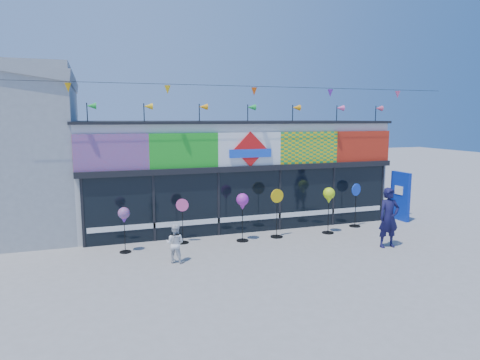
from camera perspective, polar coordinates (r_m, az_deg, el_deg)
name	(u,v)px	position (r m, az deg, el deg)	size (l,w,h in m)	color
ground	(289,261)	(13.02, 6.54, -10.66)	(80.00, 80.00, 0.00)	gray
kite_shop	(229,170)	(18.00, -1.46, 1.35)	(16.00, 5.70, 5.31)	silver
blue_sign	(400,196)	(18.93, 20.58, -2.01)	(0.21, 1.01, 2.01)	#0B2BA5
spinner_0	(124,216)	(13.89, -15.21, -4.71)	(0.37, 0.37, 1.45)	black
spinner_1	(183,220)	(14.61, -7.67, -5.28)	(0.41, 0.39, 1.53)	black
spinner_2	(242,203)	(14.61, 0.33, -3.08)	(0.42, 0.42, 1.67)	black
spinner_3	(277,212)	(15.22, 4.94, -4.26)	(0.49, 0.44, 1.74)	black
spinner_4	(329,197)	(15.94, 11.77, -2.20)	(0.43, 0.43, 1.71)	black
spinner_5	(356,204)	(17.26, 15.16, -3.09)	(0.47, 0.43, 1.70)	black
adult_man	(389,218)	(14.83, 19.23, -4.77)	(0.72, 0.47, 1.97)	#131239
child	(175,243)	(12.80, -8.65, -8.35)	(0.56, 0.32, 1.15)	white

